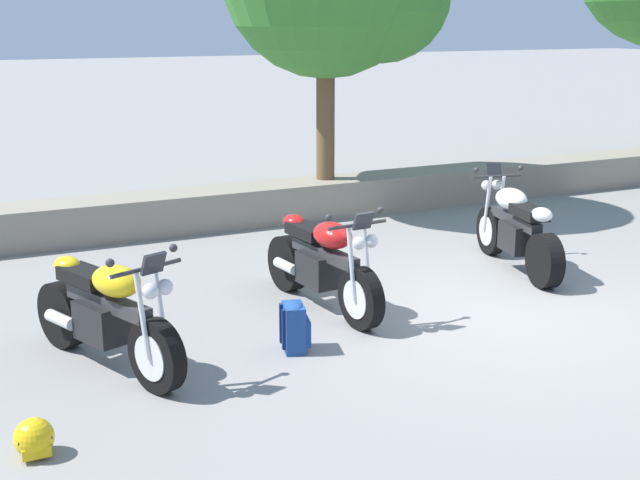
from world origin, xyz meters
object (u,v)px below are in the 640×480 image
object	(u,v)px
rider_helmet	(34,438)
motorcycle_white_far_right	(516,230)
rider_backpack	(295,325)
motorcycle_yellow_near_left	(107,315)
motorcycle_red_centre	(323,264)

from	to	relation	value
rider_helmet	motorcycle_white_far_right	bearing A→B (deg)	20.80
motorcycle_white_far_right	rider_backpack	xyz separation A→B (m)	(-3.46, -1.24, -0.24)
rider_backpack	rider_helmet	bearing A→B (deg)	-157.54
motorcycle_white_far_right	rider_helmet	distance (m)	6.29
rider_backpack	rider_helmet	xyz separation A→B (m)	(-2.41, -1.00, -0.11)
rider_backpack	motorcycle_yellow_near_left	bearing A→B (deg)	168.60
motorcycle_yellow_near_left	rider_backpack	distance (m)	1.66
motorcycle_yellow_near_left	rider_helmet	size ratio (longest dim) A/B	7.07
motorcycle_yellow_near_left	motorcycle_red_centre	size ratio (longest dim) A/B	0.96
motorcycle_yellow_near_left	rider_helmet	distance (m)	1.58
motorcycle_yellow_near_left	motorcycle_red_centre	bearing A→B (deg)	14.47
motorcycle_yellow_near_left	rider_helmet	xyz separation A→B (m)	(-0.80, -1.32, -0.35)
motorcycle_red_centre	rider_backpack	xyz separation A→B (m)	(-0.74, -0.93, -0.24)
motorcycle_yellow_near_left	motorcycle_white_far_right	xyz separation A→B (m)	(5.07, 0.91, 0.00)
motorcycle_yellow_near_left	rider_helmet	world-z (taller)	motorcycle_yellow_near_left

